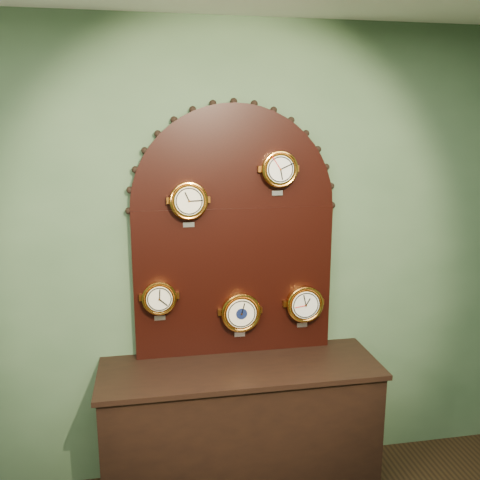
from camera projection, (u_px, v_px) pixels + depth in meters
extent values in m
plane|color=#435F41|center=(233.00, 260.00, 3.14)|extent=(4.00, 0.00, 4.00)
cube|color=black|center=(241.00, 432.00, 3.09)|extent=(1.60, 0.50, 0.80)
cube|color=black|center=(234.00, 281.00, 3.12)|extent=(1.20, 0.06, 0.90)
cylinder|color=black|center=(234.00, 208.00, 3.02)|extent=(1.20, 0.06, 1.20)
cylinder|color=orange|center=(188.00, 200.00, 2.91)|extent=(0.20, 0.08, 0.20)
torus|color=orange|center=(189.00, 201.00, 2.87)|extent=(0.22, 0.02, 0.22)
cylinder|color=beige|center=(189.00, 201.00, 2.87)|extent=(0.16, 0.01, 0.16)
cube|color=silver|center=(189.00, 225.00, 2.96)|extent=(0.06, 0.01, 0.03)
cylinder|color=orange|center=(279.00, 169.00, 2.96)|extent=(0.20, 0.08, 0.20)
torus|color=orange|center=(280.00, 169.00, 2.93)|extent=(0.21, 0.02, 0.21)
cylinder|color=silver|center=(280.00, 169.00, 2.92)|extent=(0.16, 0.01, 0.16)
cube|color=silver|center=(277.00, 193.00, 3.01)|extent=(0.07, 0.01, 0.03)
cylinder|color=orange|center=(159.00, 297.00, 2.99)|extent=(0.19, 0.08, 0.19)
torus|color=orange|center=(159.00, 299.00, 2.96)|extent=(0.20, 0.02, 0.20)
cylinder|color=beige|center=(159.00, 299.00, 2.96)|extent=(0.15, 0.01, 0.15)
cube|color=silver|center=(160.00, 318.00, 3.05)|extent=(0.06, 0.01, 0.03)
cylinder|color=orange|center=(240.00, 311.00, 3.10)|extent=(0.22, 0.08, 0.22)
torus|color=orange|center=(241.00, 313.00, 3.07)|extent=(0.24, 0.02, 0.24)
cylinder|color=beige|center=(242.00, 314.00, 3.07)|extent=(0.18, 0.01, 0.18)
cube|color=silver|center=(240.00, 334.00, 3.16)|extent=(0.07, 0.01, 0.03)
cylinder|color=#0D163C|center=(242.00, 314.00, 3.06)|extent=(0.07, 0.00, 0.07)
cylinder|color=orange|center=(304.00, 303.00, 3.17)|extent=(0.21, 0.08, 0.21)
torus|color=orange|center=(305.00, 305.00, 3.14)|extent=(0.23, 0.02, 0.23)
cylinder|color=silver|center=(306.00, 305.00, 3.13)|extent=(0.17, 0.01, 0.17)
cube|color=silver|center=(302.00, 325.00, 3.22)|extent=(0.06, 0.01, 0.03)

